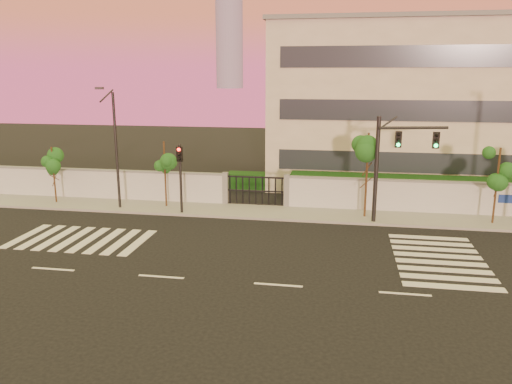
# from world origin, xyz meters

# --- Properties ---
(ground) EXTENTS (120.00, 120.00, 0.00)m
(ground) POSITION_xyz_m (0.00, 0.00, 0.00)
(ground) COLOR black
(ground) RESTS_ON ground
(sidewalk) EXTENTS (60.00, 3.00, 0.15)m
(sidewalk) POSITION_xyz_m (0.00, 10.50, 0.07)
(sidewalk) COLOR gray
(sidewalk) RESTS_ON ground
(perimeter_wall) EXTENTS (60.00, 0.36, 2.20)m
(perimeter_wall) POSITION_xyz_m (0.10, 12.00, 1.07)
(perimeter_wall) COLOR #B4B6BB
(perimeter_wall) RESTS_ON ground
(hedge_row) EXTENTS (41.00, 4.25, 1.80)m
(hedge_row) POSITION_xyz_m (1.17, 14.74, 0.82)
(hedge_row) COLOR #0F3410
(hedge_row) RESTS_ON ground
(institutional_building) EXTENTS (24.40, 12.40, 12.25)m
(institutional_building) POSITION_xyz_m (9.00, 21.99, 6.16)
(institutional_building) COLOR #BCB49F
(institutional_building) RESTS_ON ground
(road_markings) EXTENTS (57.00, 7.62, 0.02)m
(road_markings) POSITION_xyz_m (-1.58, 3.76, 0.01)
(road_markings) COLOR silver
(road_markings) RESTS_ON ground
(street_tree_b) EXTENTS (1.33, 1.06, 3.81)m
(street_tree_b) POSITION_xyz_m (-16.06, 10.40, 2.81)
(street_tree_b) COLOR #382314
(street_tree_b) RESTS_ON ground
(street_tree_c) EXTENTS (1.34, 1.06, 4.30)m
(street_tree_c) POSITION_xyz_m (-8.56, 10.69, 3.16)
(street_tree_c) COLOR #382314
(street_tree_c) RESTS_ON ground
(street_tree_d) EXTENTS (1.60, 1.27, 5.11)m
(street_tree_d) POSITION_xyz_m (3.86, 10.40, 3.76)
(street_tree_d) COLOR #382314
(street_tree_d) RESTS_ON ground
(street_tree_e) EXTENTS (1.37, 1.09, 4.44)m
(street_tree_e) POSITION_xyz_m (10.96, 10.26, 3.27)
(street_tree_e) COLOR #382314
(street_tree_e) RESTS_ON ground
(traffic_signal_main) EXTENTS (3.85, 0.95, 6.12)m
(traffic_signal_main) POSITION_xyz_m (5.07, 9.43, 3.87)
(traffic_signal_main) COLOR black
(traffic_signal_main) RESTS_ON ground
(traffic_signal_secondary) EXTENTS (0.34, 0.33, 4.33)m
(traffic_signal_secondary) POSITION_xyz_m (-7.14, 9.37, 2.75)
(traffic_signal_secondary) COLOR black
(traffic_signal_secondary) RESTS_ON ground
(streetlight_west) EXTENTS (0.46, 1.84, 7.66)m
(streetlight_west) POSITION_xyz_m (-11.37, 9.71, 4.14)
(streetlight_west) COLOR black
(streetlight_west) RESTS_ON ground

